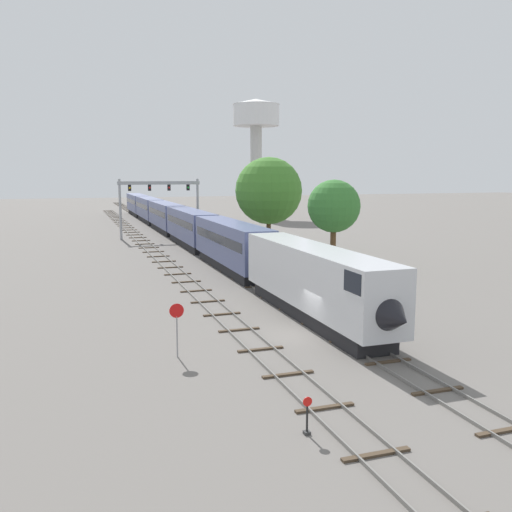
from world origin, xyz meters
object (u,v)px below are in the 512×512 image
(passenger_train, at_px, (176,221))
(signal_gantry, at_px, (160,195))
(switch_stand, at_px, (307,421))
(trackside_tree_left, at_px, (269,191))
(stop_sign, at_px, (177,322))
(trackside_tree_mid, at_px, (334,207))
(water_tower, at_px, (256,123))

(passenger_train, xyz_separation_m, signal_gantry, (-2.25, 0.67, 3.79))
(signal_gantry, bearing_deg, switch_stand, -94.30)
(passenger_train, distance_m, switch_stand, 64.33)
(signal_gantry, bearing_deg, trackside_tree_left, -59.80)
(stop_sign, height_order, trackside_tree_mid, trackside_tree_mid)
(passenger_train, relative_size, stop_sign, 40.61)
(passenger_train, height_order, water_tower, water_tower)
(stop_sign, bearing_deg, switch_stand, -74.05)
(signal_gantry, xyz_separation_m, water_tower, (27.88, 37.55, 14.43))
(water_tower, xyz_separation_m, trackside_tree_left, (-17.30, -55.73, -13.39))
(signal_gantry, bearing_deg, water_tower, 53.41)
(signal_gantry, relative_size, switch_stand, 8.29)
(water_tower, relative_size, switch_stand, 17.85)
(trackside_tree_mid, bearing_deg, trackside_tree_left, 93.49)
(trackside_tree_mid, bearing_deg, signal_gantry, 108.78)
(passenger_train, xyz_separation_m, stop_sign, (-10.00, -53.75, -0.74))
(passenger_train, distance_m, water_tower, 49.50)
(passenger_train, xyz_separation_m, water_tower, (25.63, 38.23, 18.22))
(trackside_tree_left, bearing_deg, switch_stand, -108.40)
(switch_stand, xyz_separation_m, stop_sign, (-2.90, 10.15, 1.35))
(passenger_train, bearing_deg, stop_sign, -100.54)
(signal_gantry, relative_size, trackside_tree_left, 1.04)
(water_tower, bearing_deg, stop_sign, -111.18)
(trackside_tree_left, bearing_deg, signal_gantry, 120.20)
(stop_sign, relative_size, trackside_tree_mid, 0.32)
(signal_gantry, xyz_separation_m, switch_stand, (-4.85, -64.57, -5.88))
(passenger_train, relative_size, trackside_tree_mid, 13.00)
(water_tower, relative_size, trackside_tree_left, 2.25)
(passenger_train, xyz_separation_m, trackside_tree_left, (8.33, -17.51, 4.84))
(signal_gantry, relative_size, trackside_tree_mid, 1.35)
(switch_stand, bearing_deg, water_tower, 72.23)
(stop_sign, bearing_deg, trackside_tree_mid, 46.71)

